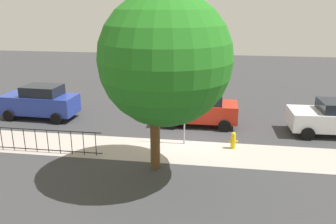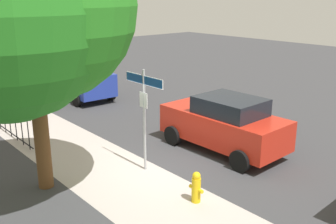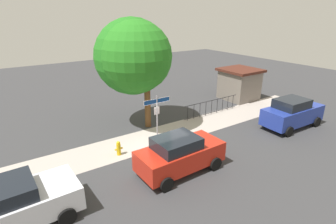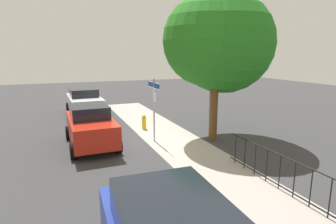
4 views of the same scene
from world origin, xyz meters
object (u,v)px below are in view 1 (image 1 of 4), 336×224
object	(u,v)px
car_red	(199,109)
car_blue	(40,102)
shade_tree	(169,58)
car_white	(336,118)
street_sign	(185,101)
fire_hydrant	(233,140)

from	to	relation	value
car_red	car_blue	bearing A→B (deg)	-0.09
shade_tree	car_white	bearing A→B (deg)	-144.55
street_sign	car_white	distance (m)	7.74
shade_tree	car_red	size ratio (longest dim) A/B	1.64
car_red	car_blue	distance (m)	8.98
car_blue	fire_hydrant	bearing A→B (deg)	167.56
car_white	car_blue	size ratio (longest dim) A/B	1.03
car_white	car_blue	distance (m)	15.75
street_sign	car_blue	distance (m)	8.94
shade_tree	car_red	distance (m)	6.82
car_red	car_blue	size ratio (longest dim) A/B	0.96
car_red	fire_hydrant	distance (m)	3.47
street_sign	car_red	xyz separation A→B (m)	(-0.50, -2.77, -1.16)
street_sign	shade_tree	size ratio (longest dim) A/B	0.43
street_sign	car_blue	world-z (taller)	street_sign
shade_tree	street_sign	bearing A→B (deg)	-95.27
car_white	car_blue	bearing A→B (deg)	-2.86
car_red	fire_hydrant	world-z (taller)	car_red
car_blue	car_red	bearing A→B (deg)	-176.76
car_white	car_red	xyz separation A→B (m)	(6.77, -0.41, 0.02)
shade_tree	car_white	size ratio (longest dim) A/B	1.54
car_white	car_blue	xyz separation A→B (m)	(15.75, -0.27, 0.08)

